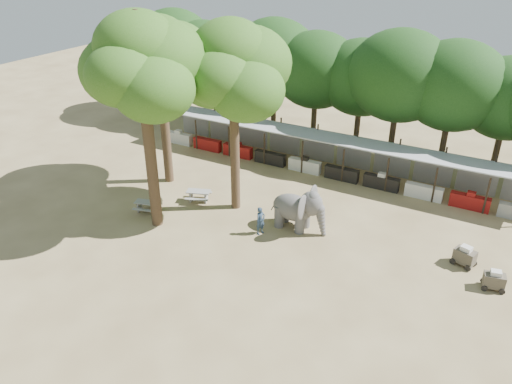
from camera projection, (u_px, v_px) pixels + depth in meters
The scene contains 12 objects.
ground at pixel (225, 271), 25.37m from camera, with size 100.00×100.00×0.00m, color brown.
vendor_stalls at pixel (328, 156), 35.56m from camera, with size 28.00×2.99×2.80m.
yard_tree_left at pixel (159, 61), 31.12m from camera, with size 7.10×6.90×11.02m.
yard_tree_center at pixel (142, 67), 25.48m from camera, with size 7.10×6.90×12.04m.
yard_tree_back at pixel (233, 70), 27.59m from camera, with size 7.10×6.90×11.36m.
backdrop_trees at pixel (358, 79), 37.57m from camera, with size 46.46×5.95×8.33m.
elephant at pixel (299, 209), 28.44m from camera, with size 3.39×2.62×2.61m.
handler at pixel (261, 221), 28.15m from camera, with size 0.60×0.40×1.67m, color #26384C.
picnic_table_near at pixel (146, 205), 30.59m from camera, with size 1.64×1.54×0.68m.
picnic_table_far at pixel (199, 194), 31.74m from camera, with size 1.86×1.77×0.74m.
cart_front at pixel (494, 280), 23.85m from camera, with size 1.18×0.89×1.04m.
cart_back at pixel (465, 256), 25.57m from camera, with size 1.32×1.06×1.12m.
Camera 1 is at (11.43, -17.31, 15.23)m, focal length 35.00 mm.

